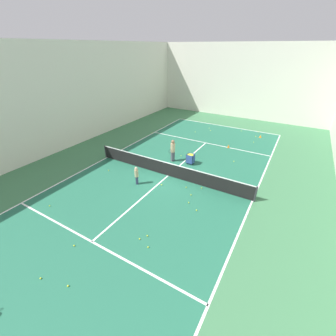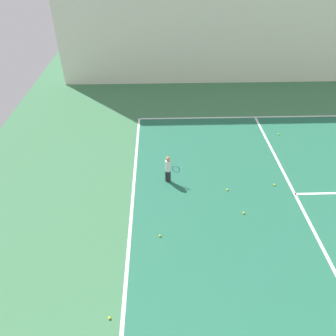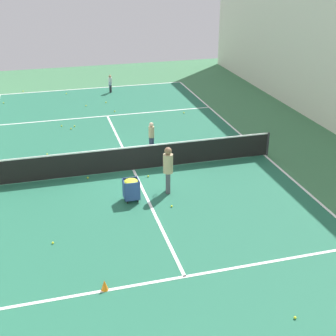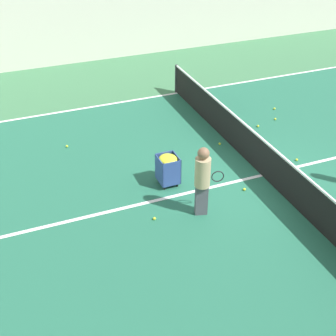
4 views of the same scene
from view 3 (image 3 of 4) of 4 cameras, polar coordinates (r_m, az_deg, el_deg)
ground_plane at (r=18.32m, az=-4.23°, el=-0.26°), size 37.38×37.38×0.00m
court_playing_area at (r=18.32m, az=-4.23°, el=-0.26°), size 11.20×24.81×0.00m
line_baseline_near at (r=29.89m, az=-9.01°, el=9.60°), size 11.20×0.10×0.00m
line_sideline_left at (r=20.03m, az=11.68°, el=1.56°), size 0.10×24.81×0.00m
line_service_near at (r=24.59m, az=-7.40°, el=6.32°), size 11.20×0.10×0.00m
line_service_far at (r=12.64m, az=2.06°, el=-13.10°), size 11.20×0.10×0.00m
line_centre_service at (r=18.32m, az=-4.23°, el=-0.25°), size 0.10×13.64×0.00m
tennis_net at (r=18.11m, az=-4.28°, el=1.22°), size 11.50×0.10×1.00m
player_near_baseline at (r=28.65m, az=-7.06°, el=10.30°), size 0.29×0.56×1.06m
coach_at_net at (r=16.21m, az=-0.00°, el=0.14°), size 0.42×0.70×1.72m
child_midcourt at (r=19.98m, az=-2.03°, el=4.17°), size 0.32×0.32×1.22m
ball_cart at (r=15.89m, az=-4.52°, el=-2.20°), size 0.53×0.48×0.80m
training_cone_1 at (r=12.25m, az=-7.74°, el=-13.96°), size 0.19×0.19×0.29m
tennis_ball_2 at (r=25.18m, az=-6.52°, el=6.90°), size 0.07×0.07×0.07m
tennis_ball_3 at (r=14.25m, az=-13.86°, el=-8.84°), size 0.07×0.07×0.07m
tennis_ball_4 at (r=18.32m, az=-12.41°, el=-0.70°), size 0.07×0.07×0.07m
tennis_ball_5 at (r=26.78m, az=-7.57°, el=7.95°), size 0.07×0.07×0.07m
tennis_ball_6 at (r=19.24m, az=-11.84°, el=0.64°), size 0.07×0.07×0.07m
tennis_ball_7 at (r=11.82m, az=15.24°, el=-17.18°), size 0.07×0.07×0.07m
tennis_ball_8 at (r=19.38m, az=-5.73°, el=1.26°), size 0.07×0.07×0.07m
tennis_ball_9 at (r=28.01m, az=-19.41°, el=7.50°), size 0.07×0.07×0.07m
tennis_ball_11 at (r=30.06m, az=-17.25°, el=8.94°), size 0.07×0.07×0.07m
tennis_ball_12 at (r=18.74m, az=-9.86°, el=0.14°), size 0.07×0.07×0.07m
tennis_ball_13 at (r=23.28m, az=-11.33°, el=5.03°), size 0.07×0.07×0.07m
tennis_ball_14 at (r=15.68m, az=0.44°, el=-4.67°), size 0.07×0.07×0.07m
tennis_ball_16 at (r=23.44m, az=-12.85°, el=5.03°), size 0.07×0.07×0.07m
tennis_ball_17 at (r=19.91m, az=-12.61°, el=1.43°), size 0.07×0.07×0.07m
tennis_ball_18 at (r=22.95m, az=-11.74°, el=4.71°), size 0.07×0.07×0.07m
tennis_ball_19 at (r=17.72m, az=-2.43°, el=-1.00°), size 0.07×0.07×0.07m
tennis_ball_20 at (r=20.27m, az=-14.52°, el=1.65°), size 0.07×0.07×0.07m
tennis_ball_21 at (r=17.84m, az=-9.75°, el=-1.18°), size 0.07×0.07×0.07m
tennis_ball_22 at (r=26.35m, az=-9.97°, el=7.51°), size 0.07×0.07×0.07m
tennis_ball_23 at (r=20.69m, az=5.75°, el=2.84°), size 0.07×0.07×0.07m
tennis_ball_26 at (r=24.79m, az=1.95°, el=6.76°), size 0.07×0.07×0.07m
tennis_ball_27 at (r=28.88m, az=-12.30°, el=8.86°), size 0.07×0.07×0.07m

